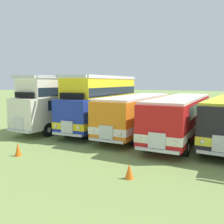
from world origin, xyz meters
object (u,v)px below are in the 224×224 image
at_px(bus_second_in_row, 102,102).
at_px(cone_mid_row, 18,149).
at_px(bus_third_in_row, 137,112).
at_px(cone_near_end, 129,171).
at_px(bus_fourth_in_row, 181,114).
at_px(bus_first_in_row, 70,101).

xyz_separation_m(bus_second_in_row, cone_mid_row, (-0.38, -8.46, -1.99)).
relative_size(bus_second_in_row, bus_third_in_row, 1.00).
bearing_deg(cone_near_end, bus_fourth_in_row, 88.56).
distance_m(bus_third_in_row, bus_fourth_in_row, 3.27).
bearing_deg(cone_mid_row, bus_first_in_row, 108.71).
height_order(bus_first_in_row, bus_third_in_row, bus_first_in_row).
xyz_separation_m(bus_second_in_row, bus_fourth_in_row, (6.53, -0.10, -0.60)).
bearing_deg(cone_near_end, bus_third_in_row, 110.38).
xyz_separation_m(bus_third_in_row, cone_near_end, (3.05, -8.21, -1.42)).
xyz_separation_m(bus_first_in_row, bus_fourth_in_row, (9.79, -0.13, -0.60)).
relative_size(bus_first_in_row, cone_mid_row, 15.43).
xyz_separation_m(bus_first_in_row, cone_mid_row, (2.87, -8.49, -2.00)).
bearing_deg(bus_fourth_in_row, cone_mid_row, -129.60).
xyz_separation_m(bus_first_in_row, bus_second_in_row, (3.25, -0.03, -0.01)).
height_order(bus_first_in_row, bus_second_in_row, same).
xyz_separation_m(bus_fourth_in_row, cone_mid_row, (-6.91, -8.36, -1.39)).
bearing_deg(cone_near_end, bus_second_in_row, 126.43).
relative_size(bus_third_in_row, cone_near_end, 14.91).
xyz_separation_m(bus_fourth_in_row, cone_near_end, (-0.21, -8.46, -1.43)).
bearing_deg(cone_mid_row, bus_second_in_row, 87.43).
relative_size(bus_fourth_in_row, cone_mid_row, 15.93).
distance_m(bus_fourth_in_row, cone_near_end, 8.59).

